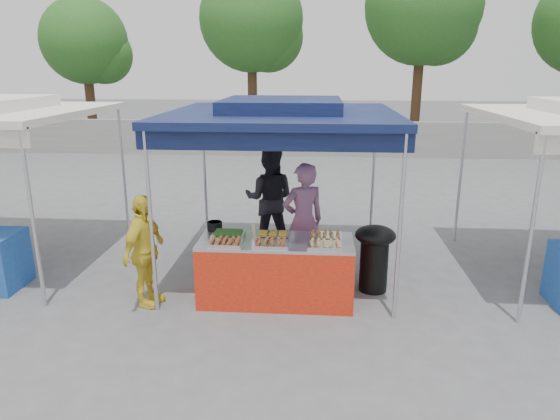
# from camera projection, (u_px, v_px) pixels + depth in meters

# --- Properties ---
(ground_plane) EXTENTS (80.00, 80.00, 0.00)m
(ground_plane) POSITION_uv_depth(u_px,v_px,m) (277.00, 296.00, 6.79)
(ground_plane) COLOR #5B5B5D
(back_wall) EXTENTS (40.00, 0.25, 1.20)m
(back_wall) POSITION_uv_depth(u_px,v_px,m) (302.00, 139.00, 17.15)
(back_wall) COLOR gray
(back_wall) RESTS_ON ground_plane
(main_canopy) EXTENTS (3.20, 3.20, 2.57)m
(main_canopy) POSITION_uv_depth(u_px,v_px,m) (282.00, 113.00, 7.05)
(main_canopy) COLOR silver
(main_canopy) RESTS_ON ground_plane
(tree_0) EXTENTS (3.31, 3.21, 5.52)m
(tree_0) POSITION_uv_depth(u_px,v_px,m) (89.00, 45.00, 18.92)
(tree_0) COLOR #412A19
(tree_0) RESTS_ON ground_plane
(tree_1) EXTENTS (3.82, 3.82, 6.56)m
(tree_1) POSITION_uv_depth(u_px,v_px,m) (256.00, 24.00, 18.43)
(tree_1) COLOR #412A19
(tree_1) RESTS_ON ground_plane
(tree_2) EXTENTS (4.16, 4.16, 7.14)m
(tree_2) POSITION_uv_depth(u_px,v_px,m) (427.00, 11.00, 17.91)
(tree_2) COLOR #412A19
(tree_2) RESTS_ON ground_plane
(vendor_table) EXTENTS (2.00, 0.80, 0.85)m
(vendor_table) POSITION_uv_depth(u_px,v_px,m) (276.00, 270.00, 6.57)
(vendor_table) COLOR red
(vendor_table) RESTS_ON ground_plane
(food_tray_fl) EXTENTS (0.42, 0.30, 0.07)m
(food_tray_fl) POSITION_uv_depth(u_px,v_px,m) (226.00, 242.00, 6.26)
(food_tray_fl) COLOR silver
(food_tray_fl) RESTS_ON vendor_table
(food_tray_fm) EXTENTS (0.42, 0.30, 0.07)m
(food_tray_fm) POSITION_uv_depth(u_px,v_px,m) (272.00, 244.00, 6.22)
(food_tray_fm) COLOR silver
(food_tray_fm) RESTS_ON vendor_table
(food_tray_fr) EXTENTS (0.42, 0.30, 0.07)m
(food_tray_fr) POSITION_uv_depth(u_px,v_px,m) (325.00, 245.00, 6.17)
(food_tray_fr) COLOR silver
(food_tray_fr) RESTS_ON vendor_table
(food_tray_bl) EXTENTS (0.42, 0.30, 0.07)m
(food_tray_bl) POSITION_uv_depth(u_px,v_px,m) (228.00, 234.00, 6.56)
(food_tray_bl) COLOR silver
(food_tray_bl) RESTS_ON vendor_table
(food_tray_bm) EXTENTS (0.42, 0.30, 0.07)m
(food_tray_bm) POSITION_uv_depth(u_px,v_px,m) (273.00, 235.00, 6.54)
(food_tray_bm) COLOR silver
(food_tray_bm) RESTS_ON vendor_table
(food_tray_br) EXTENTS (0.42, 0.30, 0.07)m
(food_tray_br) POSITION_uv_depth(u_px,v_px,m) (325.00, 236.00, 6.50)
(food_tray_br) COLOR silver
(food_tray_br) RESTS_ON vendor_table
(cooking_pot) EXTENTS (0.21, 0.21, 0.12)m
(cooking_pot) POSITION_uv_depth(u_px,v_px,m) (215.00, 226.00, 6.81)
(cooking_pot) COLOR black
(cooking_pot) RESTS_ON vendor_table
(skewer_cup) EXTENTS (0.08, 0.08, 0.11)m
(skewer_cup) POSITION_uv_depth(u_px,v_px,m) (254.00, 242.00, 6.21)
(skewer_cup) COLOR silver
(skewer_cup) RESTS_ON vendor_table
(wok_burner) EXTENTS (0.56, 0.56, 0.94)m
(wok_burner) POSITION_uv_depth(u_px,v_px,m) (374.00, 253.00, 6.83)
(wok_burner) COLOR black
(wok_burner) RESTS_ON ground_plane
(crate_left) EXTENTS (0.50, 0.35, 0.30)m
(crate_left) POSITION_uv_depth(u_px,v_px,m) (251.00, 266.00, 7.44)
(crate_left) COLOR #1434A4
(crate_left) RESTS_ON ground_plane
(crate_right) EXTENTS (0.46, 0.33, 0.28)m
(crate_right) POSITION_uv_depth(u_px,v_px,m) (302.00, 273.00, 7.21)
(crate_right) COLOR #1434A4
(crate_right) RESTS_ON ground_plane
(crate_stacked) EXTENTS (0.45, 0.32, 0.27)m
(crate_stacked) POSITION_uv_depth(u_px,v_px,m) (302.00, 255.00, 7.13)
(crate_stacked) COLOR #1434A4
(crate_stacked) RESTS_ON crate_right
(vendor_woman) EXTENTS (0.74, 0.63, 1.72)m
(vendor_woman) POSITION_uv_depth(u_px,v_px,m) (303.00, 222.00, 7.18)
(vendor_woman) COLOR #8B587F
(vendor_woman) RESTS_ON ground_plane
(helper_man) EXTENTS (0.89, 0.72, 1.75)m
(helper_man) POSITION_uv_depth(u_px,v_px,m) (270.00, 199.00, 8.35)
(helper_man) COLOR black
(helper_man) RESTS_ON ground_plane
(customer_person) EXTENTS (0.53, 0.92, 1.48)m
(customer_person) POSITION_uv_depth(u_px,v_px,m) (144.00, 251.00, 6.36)
(customer_person) COLOR yellow
(customer_person) RESTS_ON ground_plane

